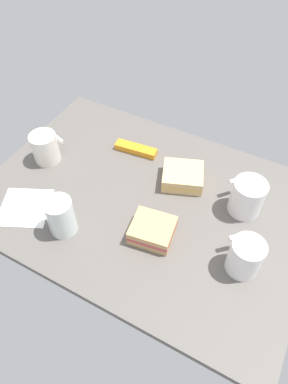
{
  "coord_description": "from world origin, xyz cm",
  "views": [
    {
      "loc": [
        -29.06,
        54.01,
        77.37
      ],
      "look_at": [
        0.0,
        0.0,
        5.0
      ],
      "focal_mm": 32.25,
      "sensor_mm": 36.0,
      "label": 1
    }
  ],
  "objects_px": {
    "glass_of_milk": "(61,217)",
    "snack_bar": "(136,149)",
    "paper_napkin": "(25,207)",
    "sandwich_main": "(183,176)",
    "coffee_mug_black": "(245,256)",
    "coffee_mug_spare": "(247,197)",
    "sandwich_side": "(152,230)",
    "coffee_mug_milky": "(44,148)"
  },
  "relations": [
    {
      "from": "paper_napkin",
      "to": "sandwich_main",
      "type": "bearing_deg",
      "value": -139.2
    },
    {
      "from": "coffee_mug_black",
      "to": "sandwich_side",
      "type": "bearing_deg",
      "value": 5.02
    },
    {
      "from": "coffee_mug_milky",
      "to": "paper_napkin",
      "type": "bearing_deg",
      "value": 109.78
    },
    {
      "from": "sandwich_main",
      "to": "glass_of_milk",
      "type": "relative_size",
      "value": 1.34
    },
    {
      "from": "sandwich_main",
      "to": "coffee_mug_spare",
      "type": "bearing_deg",
      "value": 175.91
    },
    {
      "from": "sandwich_main",
      "to": "coffee_mug_black",
      "type": "bearing_deg",
      "value": 142.01
    },
    {
      "from": "snack_bar",
      "to": "paper_napkin",
      "type": "distance_m",
      "value": 0.38
    },
    {
      "from": "sandwich_side",
      "to": "paper_napkin",
      "type": "distance_m",
      "value": 0.36
    },
    {
      "from": "coffee_mug_milky",
      "to": "coffee_mug_spare",
      "type": "bearing_deg",
      "value": -170.35
    },
    {
      "from": "glass_of_milk",
      "to": "paper_napkin",
      "type": "relative_size",
      "value": 0.81
    },
    {
      "from": "snack_bar",
      "to": "coffee_mug_black",
      "type": "bearing_deg",
      "value": 144.7
    },
    {
      "from": "coffee_mug_spare",
      "to": "sandwich_side",
      "type": "xyz_separation_m",
      "value": [
        0.18,
        0.19,
        -0.03
      ]
    },
    {
      "from": "coffee_mug_spare",
      "to": "coffee_mug_black",
      "type": "bearing_deg",
      "value": 106.1
    },
    {
      "from": "paper_napkin",
      "to": "coffee_mug_spare",
      "type": "bearing_deg",
      "value": -152.1
    },
    {
      "from": "coffee_mug_milky",
      "to": "snack_bar",
      "type": "distance_m",
      "value": 0.28
    },
    {
      "from": "coffee_mug_milky",
      "to": "sandwich_side",
      "type": "relative_size",
      "value": 0.86
    },
    {
      "from": "coffee_mug_black",
      "to": "sandwich_main",
      "type": "relative_size",
      "value": 0.68
    },
    {
      "from": "sandwich_main",
      "to": "paper_napkin",
      "type": "distance_m",
      "value": 0.45
    },
    {
      "from": "snack_bar",
      "to": "sandwich_side",
      "type": "bearing_deg",
      "value": 120.66
    },
    {
      "from": "sandwich_main",
      "to": "snack_bar",
      "type": "xyz_separation_m",
      "value": [
        0.18,
        -0.05,
        -0.01
      ]
    },
    {
      "from": "coffee_mug_black",
      "to": "sandwich_side",
      "type": "xyz_separation_m",
      "value": [
        0.23,
        0.02,
        -0.03
      ]
    },
    {
      "from": "sandwich_main",
      "to": "snack_bar",
      "type": "height_order",
      "value": "sandwich_main"
    },
    {
      "from": "coffee_mug_milky",
      "to": "sandwich_main",
      "type": "relative_size",
      "value": 0.71
    },
    {
      "from": "coffee_mug_milky",
      "to": "paper_napkin",
      "type": "distance_m",
      "value": 0.2
    },
    {
      "from": "coffee_mug_milky",
      "to": "snack_bar",
      "type": "relative_size",
      "value": 0.76
    },
    {
      "from": "coffee_mug_black",
      "to": "sandwich_side",
      "type": "distance_m",
      "value": 0.23
    },
    {
      "from": "coffee_mug_black",
      "to": "coffee_mug_spare",
      "type": "distance_m",
      "value": 0.18
    },
    {
      "from": "coffee_mug_spare",
      "to": "paper_napkin",
      "type": "distance_m",
      "value": 0.6
    },
    {
      "from": "coffee_mug_milky",
      "to": "glass_of_milk",
      "type": "height_order",
      "value": "glass_of_milk"
    },
    {
      "from": "coffee_mug_black",
      "to": "coffee_mug_spare",
      "type": "relative_size",
      "value": 0.92
    },
    {
      "from": "coffee_mug_spare",
      "to": "glass_of_milk",
      "type": "xyz_separation_m",
      "value": [
        0.39,
        0.29,
        -0.0
      ]
    },
    {
      "from": "glass_of_milk",
      "to": "snack_bar",
      "type": "height_order",
      "value": "glass_of_milk"
    },
    {
      "from": "snack_bar",
      "to": "sandwich_main",
      "type": "bearing_deg",
      "value": 158.98
    },
    {
      "from": "coffee_mug_spare",
      "to": "snack_bar",
      "type": "relative_size",
      "value": 0.79
    },
    {
      "from": "coffee_mug_milky",
      "to": "sandwich_side",
      "type": "height_order",
      "value": "coffee_mug_milky"
    },
    {
      "from": "sandwich_side",
      "to": "glass_of_milk",
      "type": "bearing_deg",
      "value": 23.18
    },
    {
      "from": "coffee_mug_black",
      "to": "coffee_mug_milky",
      "type": "xyz_separation_m",
      "value": [
        0.65,
        -0.07,
        -0.0
      ]
    },
    {
      "from": "glass_of_milk",
      "to": "coffee_mug_milky",
      "type": "bearing_deg",
      "value": -42.35
    },
    {
      "from": "coffee_mug_black",
      "to": "snack_bar",
      "type": "xyz_separation_m",
      "value": [
        0.42,
        -0.24,
        -0.04
      ]
    },
    {
      "from": "coffee_mug_spare",
      "to": "sandwich_main",
      "type": "relative_size",
      "value": 0.74
    },
    {
      "from": "sandwich_main",
      "to": "snack_bar",
      "type": "relative_size",
      "value": 1.07
    },
    {
      "from": "glass_of_milk",
      "to": "snack_bar",
      "type": "relative_size",
      "value": 0.8
    }
  ]
}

